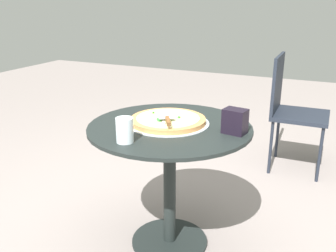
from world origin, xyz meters
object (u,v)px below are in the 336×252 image
object	(u,v)px
drinking_cup	(125,130)
napkin_dispenser	(235,121)
pizza_on_tray	(168,121)
pizza_server	(167,118)
patio_chair_far	(291,105)
patio_table	(170,158)

from	to	relation	value
drinking_cup	napkin_dispenser	xyz separation A→B (m)	(0.42, 0.32, 0.00)
pizza_on_tray	drinking_cup	distance (m)	0.34
pizza_on_tray	pizza_server	distance (m)	0.09
drinking_cup	patio_chair_far	world-z (taller)	patio_chair_far
patio_table	drinking_cup	bearing A→B (deg)	-106.47
patio_chair_far	drinking_cup	bearing A→B (deg)	-107.99
napkin_dispenser	patio_chair_far	size ratio (longest dim) A/B	0.13
patio_table	patio_chair_far	distance (m)	1.40
drinking_cup	patio_table	bearing A→B (deg)	73.53
pizza_on_tray	drinking_cup	size ratio (longest dim) A/B	3.76
patio_table	patio_chair_far	xyz separation A→B (m)	(0.44, 1.33, 0.01)
pizza_on_tray	napkin_dispenser	world-z (taller)	napkin_dispenser
pizza_on_tray	patio_chair_far	distance (m)	1.40
pizza_on_tray	drinking_cup	xyz separation A→B (m)	(-0.07, -0.33, 0.04)
drinking_cup	napkin_dispenser	bearing A→B (deg)	37.63
pizza_server	pizza_on_tray	bearing A→B (deg)	111.38
patio_table	napkin_dispenser	bearing A→B (deg)	4.53
pizza_on_tray	napkin_dispenser	size ratio (longest dim) A/B	3.57
patio_table	patio_chair_far	size ratio (longest dim) A/B	0.93
drinking_cup	pizza_server	bearing A→B (deg)	69.25
pizza_on_tray	pizza_server	world-z (taller)	pizza_server
pizza_server	napkin_dispenser	world-z (taller)	napkin_dispenser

